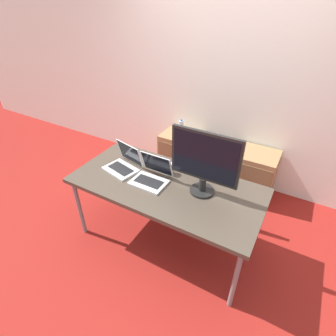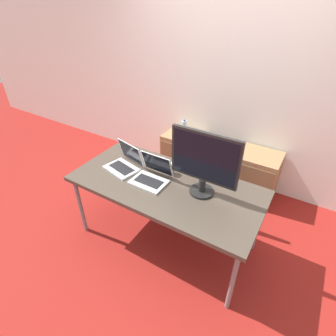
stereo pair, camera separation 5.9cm
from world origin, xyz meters
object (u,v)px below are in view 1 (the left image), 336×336
Objects in this scene: office_chair at (198,177)px; monitor at (205,162)px; water_bottle at (181,127)px; laptop_left at (124,164)px; coffee_cup_brown at (161,164)px; coffee_cup_white at (168,168)px; laptop_right at (152,176)px; cabinet_left at (180,154)px; cabinet_right at (254,175)px.

monitor is (0.29, -0.62, 0.66)m from office_chair.
water_bottle is (-0.49, 0.49, 0.32)m from office_chair.
laptop_left is at bearing -92.12° from water_bottle.
coffee_cup_white is at bearing -16.35° from coffee_cup_brown.
water_bottle is at bearing 105.88° from coffee_cup_brown.
laptop_right is (-0.18, -0.70, 0.40)m from office_chair.
cabinet_left is 1.02m from cabinet_right.
coffee_cup_brown reaches higher than cabinet_right.
office_chair is 1.71× the size of cabinet_right.
coffee_cup_white is at bearing 66.14° from laptop_right.
monitor reaches higher than coffee_cup_white.
monitor is (0.77, -1.11, 0.34)m from water_bottle.
coffee_cup_white is (0.42, 0.14, 0.01)m from laptop_left.
coffee_cup_brown is at bearing 96.23° from laptop_right.
coffee_cup_white is (0.08, 0.17, 0.01)m from laptop_right.
water_bottle reaches higher than cabinet_right.
coffee_cup_white reaches higher than cabinet_left.
water_bottle is at bearing 104.28° from laptop_right.
monitor is 0.48m from coffee_cup_white.
coffee_cup_white is at bearing 166.58° from monitor.
cabinet_right is 1.04× the size of monitor.
cabinet_right is at bearing 0.00° from cabinet_left.
water_bottle is 0.64× the size of laptop_right.
water_bottle is 1.83× the size of coffee_cup_brown.
office_chair is at bearing -137.70° from cabinet_right.
cabinet_right is at bearing 53.14° from coffee_cup_brown.
coffee_cup_brown is (-0.10, 0.03, 0.00)m from coffee_cup_white.
coffee_cup_white and coffee_cup_brown have the same top height.
office_chair is 0.67m from coffee_cup_white.
laptop_left is (-1.06, -1.15, 0.48)m from cabinet_right.
monitor is at bearing 9.82° from laptop_right.
water_bottle is 1.39m from monitor.
office_chair is 0.95m from monitor.
cabinet_left is 5.47× the size of coffee_cup_brown.
cabinet_right is at bearing -0.12° from water_bottle.
coffee_cup_brown is (-0.02, 0.20, 0.01)m from laptop_right.
coffee_cup_brown is at bearing -74.08° from cabinet_left.
water_bottle is at bearing 179.88° from cabinet_right.
laptop_left reaches higher than cabinet_right.
monitor is 5.27× the size of coffee_cup_brown.
cabinet_left is 1.31m from laptop_right.
laptop_left is 1.13× the size of laptop_right.
laptop_left is 0.35m from laptop_right.
monitor reaches higher than laptop_left.
laptop_left is at bearing -132.64° from cabinet_right.
monitor is (0.47, 0.08, 0.26)m from laptop_right.
laptop_left is 0.86m from monitor.
cabinet_right is 2.99× the size of water_bottle.
office_chair is 3.26× the size of laptop_right.
office_chair reaches higher than cabinet_right.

